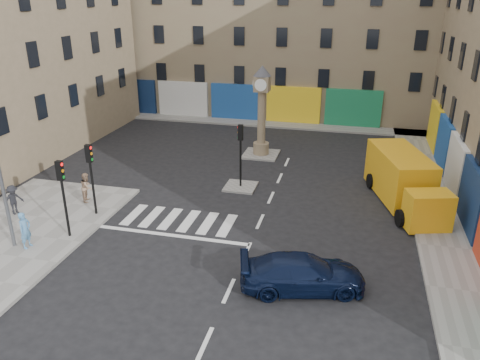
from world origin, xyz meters
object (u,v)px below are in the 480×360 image
at_px(traffic_light_left_near, 62,187).
at_px(pedestrian_dark, 14,200).
at_px(traffic_light_island, 241,146).
at_px(clock_pillar, 262,105).
at_px(navy_sedan, 303,273).
at_px(pedestrian_tan, 87,187).
at_px(pedestrian_blue, 25,230).
at_px(yellow_van, 404,180).
at_px(traffic_light_left_far, 91,168).

height_order(traffic_light_left_near, pedestrian_dark, traffic_light_left_near).
bearing_deg(traffic_light_left_near, traffic_light_island, 51.07).
relative_size(traffic_light_left_near, clock_pillar, 0.61).
distance_m(navy_sedan, pedestrian_tan, 13.24).
distance_m(navy_sedan, pedestrian_blue, 12.23).
bearing_deg(traffic_light_left_near, yellow_van, 27.39).
bearing_deg(navy_sedan, yellow_van, -39.45).
xyz_separation_m(traffic_light_left_far, clock_pillar, (6.30, 11.40, 0.93)).
bearing_deg(pedestrian_tan, traffic_light_left_far, -153.78).
bearing_deg(navy_sedan, traffic_light_left_near, 68.34).
distance_m(traffic_light_left_far, pedestrian_tan, 2.44).
relative_size(pedestrian_tan, pedestrian_dark, 1.03).
bearing_deg(pedestrian_dark, pedestrian_tan, -30.31).
height_order(clock_pillar, pedestrian_blue, clock_pillar).
distance_m(traffic_light_left_near, traffic_light_island, 10.03).
distance_m(navy_sedan, pedestrian_dark, 15.25).
height_order(traffic_light_left_near, pedestrian_tan, traffic_light_left_near).
relative_size(yellow_van, pedestrian_tan, 4.68).
bearing_deg(navy_sedan, pedestrian_blue, 75.45).
bearing_deg(pedestrian_dark, pedestrian_blue, -115.11).
xyz_separation_m(navy_sedan, pedestrian_dark, (-15.00, 2.75, 0.23)).
height_order(navy_sedan, yellow_van, yellow_van).
xyz_separation_m(navy_sedan, yellow_van, (4.30, 9.30, 0.60)).
bearing_deg(pedestrian_tan, navy_sedan, -129.22).
bearing_deg(yellow_van, pedestrian_tan, 177.96).
distance_m(traffic_light_left_near, navy_sedan, 11.27).
bearing_deg(pedestrian_dark, traffic_light_left_near, -89.48).
bearing_deg(clock_pillar, pedestrian_blue, -116.32).
bearing_deg(traffic_light_left_far, pedestrian_blue, -107.70).
bearing_deg(traffic_light_island, clock_pillar, 90.00).
xyz_separation_m(pedestrian_blue, pedestrian_dark, (-2.78, 2.77, -0.07)).
xyz_separation_m(traffic_light_left_far, yellow_van, (15.32, 5.54, -1.32)).
xyz_separation_m(navy_sedan, pedestrian_tan, (-12.23, 5.07, 0.25)).
relative_size(clock_pillar, pedestrian_dark, 3.92).
distance_m(traffic_light_left_near, clock_pillar, 15.19).
xyz_separation_m(pedestrian_tan, pedestrian_dark, (-2.77, -2.31, -0.02)).
height_order(navy_sedan, pedestrian_dark, pedestrian_dark).
height_order(traffic_light_left_near, yellow_van, traffic_light_left_near).
xyz_separation_m(traffic_light_island, pedestrian_blue, (-7.51, -9.18, -1.60)).
height_order(traffic_light_island, clock_pillar, clock_pillar).
xyz_separation_m(traffic_light_left_far, pedestrian_dark, (-3.98, -1.01, -1.69)).
distance_m(traffic_light_left_far, traffic_light_island, 8.30).
distance_m(traffic_light_island, yellow_van, 9.11).
relative_size(traffic_light_island, navy_sedan, 0.77).
bearing_deg(clock_pillar, traffic_light_island, -90.00).
bearing_deg(clock_pillar, pedestrian_tan, -126.69).
xyz_separation_m(traffic_light_left_far, pedestrian_blue, (-1.21, -3.78, -1.63)).
xyz_separation_m(yellow_van, pedestrian_blue, (-16.53, -9.32, -0.31)).
distance_m(clock_pillar, pedestrian_tan, 12.85).
bearing_deg(traffic_light_island, pedestrian_dark, -148.08).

